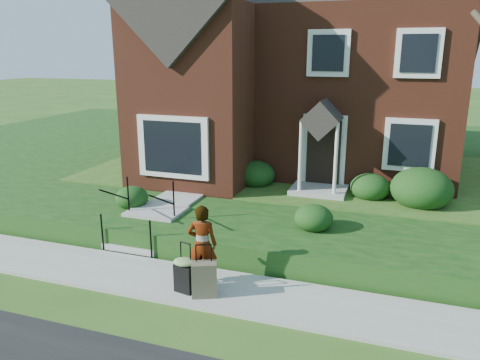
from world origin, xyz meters
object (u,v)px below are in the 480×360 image
at_px(front_steps, 148,223).
at_px(woman, 202,244).
at_px(suitcase_olive, 204,279).
at_px(suitcase_black, 184,273).

relative_size(front_steps, woman, 1.22).
bearing_deg(suitcase_olive, suitcase_black, 152.30).
relative_size(woman, suitcase_black, 1.62).
bearing_deg(suitcase_black, suitcase_olive, 7.21).
height_order(suitcase_black, suitcase_olive, suitcase_olive).
bearing_deg(suitcase_olive, woman, 92.39).
bearing_deg(suitcase_olive, front_steps, 114.76).
height_order(woman, suitcase_olive, woman).
bearing_deg(front_steps, suitcase_olive, -41.65).
distance_m(front_steps, woman, 2.84).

